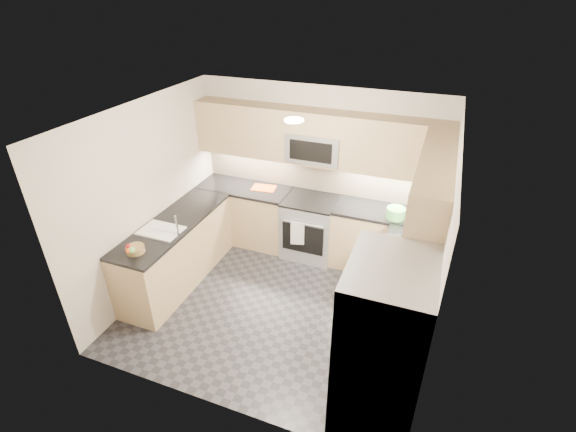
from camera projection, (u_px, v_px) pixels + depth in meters
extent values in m
cube|color=black|center=(279.00, 304.00, 5.49)|extent=(3.60, 3.20, 0.00)
cube|color=beige|center=(276.00, 117.00, 4.25)|extent=(3.60, 3.20, 0.02)
cube|color=#BDB3A5|center=(318.00, 171.00, 6.17)|extent=(3.60, 0.02, 2.50)
cube|color=#BDB3A5|center=(207.00, 311.00, 3.57)|extent=(3.60, 0.02, 2.50)
cube|color=#BDB3A5|center=(150.00, 197.00, 5.43)|extent=(0.02, 3.20, 2.50)
cube|color=#BDB3A5|center=(438.00, 254.00, 4.31)|extent=(0.02, 3.20, 2.50)
cube|color=tan|center=(246.00, 214.00, 6.66)|extent=(1.42, 0.60, 0.90)
cube|color=tan|center=(382.00, 241.00, 5.98)|extent=(1.42, 0.60, 0.90)
cube|color=tan|center=(400.00, 298.00, 4.92)|extent=(0.60, 1.70, 0.90)
cube|color=tan|center=(177.00, 253.00, 5.73)|extent=(0.60, 2.00, 0.90)
cube|color=black|center=(244.00, 188.00, 6.42)|extent=(1.42, 0.63, 0.04)
cube|color=black|center=(386.00, 213.00, 5.75)|extent=(1.42, 0.63, 0.04)
cube|color=black|center=(406.00, 266.00, 4.69)|extent=(0.63, 1.70, 0.04)
cube|color=black|center=(173.00, 223.00, 5.50)|extent=(0.63, 2.00, 0.04)
cube|color=tan|center=(316.00, 137.00, 5.74)|extent=(3.60, 0.35, 0.75)
cube|color=tan|center=(432.00, 191.00, 4.30)|extent=(0.35, 1.95, 0.75)
cube|color=tan|center=(318.00, 175.00, 6.19)|extent=(3.60, 0.01, 0.51)
cube|color=tan|center=(439.00, 237.00, 4.70)|extent=(0.01, 2.30, 0.51)
cube|color=#ADB0B6|center=(310.00, 228.00, 6.30)|extent=(0.76, 0.65, 0.91)
cube|color=black|center=(311.00, 201.00, 6.07)|extent=(0.76, 0.65, 0.03)
cube|color=black|center=(303.00, 239.00, 6.03)|extent=(0.62, 0.02, 0.45)
cylinder|color=#B2B5BA|center=(303.00, 224.00, 5.88)|extent=(0.60, 0.02, 0.02)
cube|color=#929599|center=(315.00, 147.00, 5.78)|extent=(0.76, 0.40, 0.40)
cube|color=black|center=(310.00, 152.00, 5.61)|extent=(0.60, 0.01, 0.28)
cube|color=#9EA1A6|center=(381.00, 349.00, 3.66)|extent=(0.70, 0.90, 1.80)
cylinder|color=#B2B5BA|center=(335.00, 348.00, 3.60)|extent=(0.02, 0.02, 1.20)
cylinder|color=#B2B5BA|center=(345.00, 320.00, 3.89)|extent=(0.02, 0.02, 1.20)
cube|color=white|center=(162.00, 235.00, 5.31)|extent=(0.52, 0.38, 0.16)
cylinder|color=silver|center=(177.00, 226.00, 5.13)|extent=(0.03, 0.03, 0.28)
cylinder|color=#54B54D|center=(396.00, 213.00, 5.55)|extent=(0.30, 0.30, 0.14)
cube|color=#E65115|center=(264.00, 188.00, 6.36)|extent=(0.39, 0.29, 0.01)
cylinder|color=olive|center=(135.00, 249.00, 4.86)|extent=(0.28, 0.28, 0.08)
sphere|color=red|center=(128.00, 247.00, 4.78)|extent=(0.06, 0.06, 0.06)
sphere|color=#78C655|center=(132.00, 250.00, 4.72)|extent=(0.07, 0.07, 0.07)
cube|color=silver|center=(297.00, 234.00, 5.97)|extent=(0.19, 0.06, 0.37)
sphere|color=orange|center=(128.00, 251.00, 4.71)|extent=(0.06, 0.06, 0.06)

